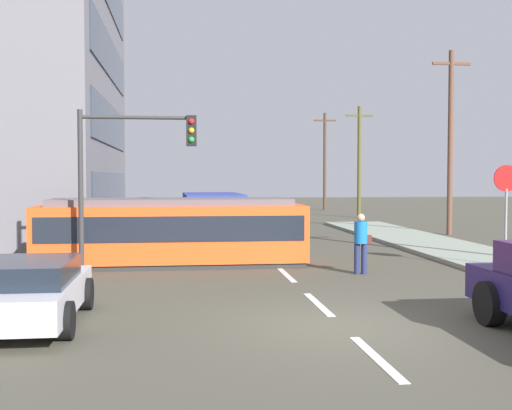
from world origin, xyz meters
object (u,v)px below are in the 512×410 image
utility_pole_mid (450,139)px  utility_pole_distant (325,159)px  city_bus (213,212)px  pedestrian_crossing (361,240)px  parked_sedan_mid (114,234)px  parked_sedan_near (28,291)px  stop_sign (506,194)px  traffic_light_mast (131,158)px  parked_sedan_far (124,221)px  streetcar_tram (172,231)px  utility_pole_far (359,159)px

utility_pole_mid → utility_pole_distant: utility_pole_mid is taller
city_bus → utility_pole_mid: utility_pole_mid is taller
pedestrian_crossing → parked_sedan_mid: pedestrian_crossing is taller
parked_sedan_near → stop_sign: stop_sign is taller
parked_sedan_mid → traffic_light_mast: (1.06, -5.72, 2.58)m
parked_sedan_near → parked_sedan_far: same height
city_bus → parked_sedan_near: size_ratio=1.27×
streetcar_tram → utility_pole_mid: utility_pole_mid is taller
parked_sedan_mid → parked_sedan_near: bearing=-91.7°
streetcar_tram → parked_sedan_near: 8.06m
parked_sedan_mid → stop_sign: stop_sign is taller
stop_sign → traffic_light_mast: traffic_light_mast is taller
streetcar_tram → parked_sedan_mid: streetcar_tram is taller
parked_sedan_near → stop_sign: size_ratio=1.40×
utility_pole_mid → utility_pole_distant: bearing=92.1°
streetcar_tram → traffic_light_mast: size_ratio=1.78×
utility_pole_mid → parked_sedan_mid: bearing=-162.6°
city_bus → utility_pole_distant: (10.10, 21.54, 2.97)m
parked_sedan_near → utility_pole_mid: size_ratio=0.48×
parked_sedan_far → city_bus: bearing=-16.8°
traffic_light_mast → pedestrian_crossing: bearing=-6.7°
traffic_light_mast → streetcar_tram: bearing=58.1°
traffic_light_mast → utility_pole_far: (13.02, 22.92, 0.61)m
pedestrian_crossing → parked_sedan_near: size_ratio=0.41×
parked_sedan_far → traffic_light_mast: size_ratio=0.95×
traffic_light_mast → parked_sedan_near: bearing=-103.4°
parked_sedan_near → parked_sedan_far: size_ratio=0.94×
parked_sedan_mid → parked_sedan_far: same height
stop_sign → utility_pole_mid: bearing=74.1°
pedestrian_crossing → parked_sedan_far: (-7.49, 12.73, -0.32)m
city_bus → stop_sign: 13.81m
city_bus → parked_sedan_mid: (-3.85, -5.08, -0.47)m
streetcar_tram → utility_pole_distant: (11.79, 30.58, 3.02)m
streetcar_tram → pedestrian_crossing: streetcar_tram is taller
city_bus → streetcar_tram: bearing=-100.6°
parked_sedan_mid → stop_sign: 13.32m
pedestrian_crossing → parked_sedan_mid: 9.78m
parked_sedan_mid → utility_pole_far: (14.08, 17.20, 3.19)m
pedestrian_crossing → stop_sign: (4.31, 0.19, 1.25)m
parked_sedan_far → traffic_light_mast: bearing=-84.2°
city_bus → parked_sedan_mid: bearing=-127.1°
parked_sedan_mid → utility_pole_mid: 15.92m
streetcar_tram → city_bus: size_ratio=1.56×
utility_pole_mid → utility_pole_distant: 22.02m
pedestrian_crossing → parked_sedan_near: bearing=-146.1°
stop_sign → utility_pole_distant: size_ratio=0.37×
utility_pole_mid → utility_pole_far: bearing=93.1°
parked_sedan_mid → utility_pole_far: bearing=50.7°
city_bus → parked_sedan_near: city_bus is taller
parked_sedan_near → city_bus: bearing=75.9°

